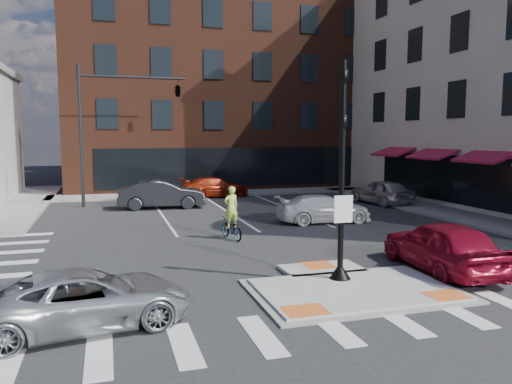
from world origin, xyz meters
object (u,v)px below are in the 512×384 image
object	(u,v)px
silver_suv	(87,299)
red_sedan	(442,246)
bg_car_dark	(162,194)
bg_car_silver	(382,192)
cyclist	(231,221)
bg_car_red	(215,187)
white_pickup	(324,209)

from	to	relation	value
silver_suv	red_sedan	bearing A→B (deg)	-89.68
bg_car_dark	bg_car_silver	xyz separation A→B (m)	(12.75, -2.07, -0.04)
bg_car_dark	cyclist	xyz separation A→B (m)	(1.75, -9.27, -0.09)
bg_car_dark	cyclist	distance (m)	9.43
bg_car_silver	bg_car_red	bearing A→B (deg)	-43.64
silver_suv	bg_car_silver	world-z (taller)	bg_car_silver
bg_car_red	cyclist	bearing A→B (deg)	163.23
silver_suv	red_sedan	xyz separation A→B (m)	(10.15, 1.62, 0.16)
bg_car_dark	bg_car_red	xyz separation A→B (m)	(3.95, 4.17, -0.14)
bg_car_dark	silver_suv	bearing A→B (deg)	172.23
white_pickup	cyclist	world-z (taller)	cyclist
bg_car_silver	cyclist	xyz separation A→B (m)	(-11.00, -7.20, -0.04)
red_sedan	silver_suv	bearing A→B (deg)	12.66
red_sedan	bg_car_silver	size ratio (longest dim) A/B	1.04
bg_car_dark	bg_car_red	distance (m)	5.74
white_pickup	cyclist	xyz separation A→B (m)	(-5.08, -2.41, 0.05)
white_pickup	bg_car_silver	world-z (taller)	bg_car_silver
bg_car_dark	bg_car_silver	distance (m)	12.91
bg_car_silver	cyclist	distance (m)	13.15
cyclist	red_sedan	bearing A→B (deg)	115.18
silver_suv	bg_car_red	world-z (taller)	bg_car_red
bg_car_red	bg_car_silver	bearing A→B (deg)	-132.81
white_pickup	bg_car_silver	size ratio (longest dim) A/B	1.02
bg_car_silver	bg_car_dark	bearing A→B (deg)	-17.52
red_sedan	bg_car_silver	bearing A→B (deg)	-110.24
cyclist	bg_car_dark	bearing A→B (deg)	-92.25
white_pickup	cyclist	bearing A→B (deg)	118.17
red_sedan	bg_car_dark	world-z (taller)	bg_car_dark
white_pickup	bg_car_dark	world-z (taller)	bg_car_dark
bg_car_red	silver_suv	bearing A→B (deg)	153.59
red_sedan	bg_car_red	world-z (taller)	red_sedan
bg_car_silver	bg_car_red	world-z (taller)	bg_car_silver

